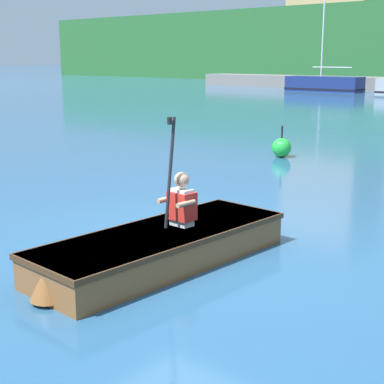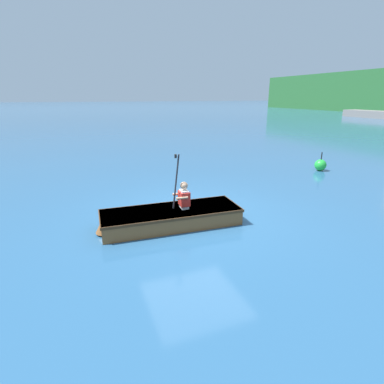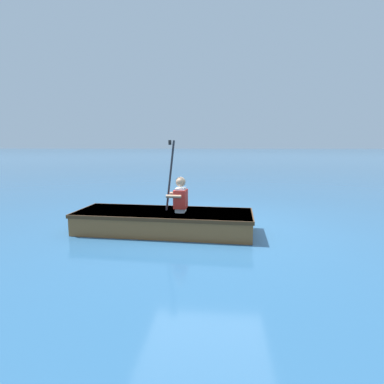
% 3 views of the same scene
% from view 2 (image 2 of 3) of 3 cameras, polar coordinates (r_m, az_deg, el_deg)
% --- Properties ---
extents(ground_plane, '(300.00, 300.00, 0.00)m').
position_cam_2_polar(ground_plane, '(7.39, 0.57, -4.24)').
color(ground_plane, '#28567F').
extents(rowboat_foreground, '(1.21, 3.21, 0.37)m').
position_cam_2_polar(rowboat_foreground, '(6.72, -4.32, -4.64)').
color(rowboat_foreground, brown).
rests_on(rowboat_foreground, ground).
extents(person_paddler, '(0.37, 0.38, 1.23)m').
position_cam_2_polar(person_paddler, '(6.65, -1.61, -0.83)').
color(person_paddler, silver).
rests_on(person_paddler, rowboat_foreground).
extents(channel_buoy, '(0.44, 0.44, 0.72)m').
position_cam_2_polar(channel_buoy, '(12.66, 23.27, 4.75)').
color(channel_buoy, green).
rests_on(channel_buoy, ground).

